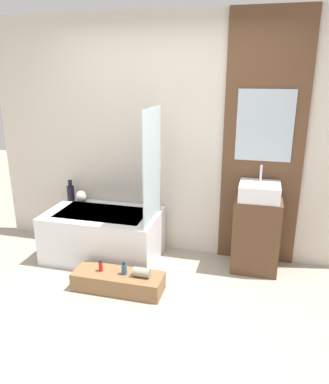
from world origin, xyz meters
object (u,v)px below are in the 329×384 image
vase_tall_dark (71,192)px  bottle_soap_primary (101,266)px  wooden_step_bench (118,281)px  bottle_soap_secondary (124,269)px  sink (259,191)px  bathtub (104,235)px  vase_round_light (81,196)px

vase_tall_dark → bottle_soap_primary: 1.23m
wooden_step_bench → bottle_soap_secondary: size_ratio=6.95×
wooden_step_bench → bottle_soap_primary: size_ratio=7.90×
sink → bottle_soap_primary: size_ratio=3.65×
bottle_soap_primary → bathtub: bearing=110.7°
bottle_soap_primary → bottle_soap_secondary: size_ratio=0.88×
vase_round_light → bathtub: bearing=-34.4°
bathtub → vase_tall_dark: vase_tall_dark is taller
wooden_step_bench → bottle_soap_secondary: (0.07, 0.00, 0.14)m
vase_round_light → bottle_soap_primary: vase_round_light is taller
bottle_soap_primary → vase_round_light: bearing=125.1°
wooden_step_bench → bottle_soap_primary: (-0.17, 0.00, 0.14)m
vase_tall_dark → bottle_soap_secondary: size_ratio=2.01×
bottle_soap_secondary → bottle_soap_primary: bearing=180.0°
bottle_soap_primary → vase_tall_dark: bearing=130.5°
vase_round_light → sink: bearing=-2.8°
bathtub → vase_tall_dark: (-0.53, 0.28, 0.37)m
wooden_step_bench → vase_round_light: size_ratio=6.23×
bathtub → wooden_step_bench: bearing=-56.2°
wooden_step_bench → vase_round_light: bearing=132.2°
sink → vase_tall_dark: bearing=176.7°
sink → bottle_soap_secondary: (-1.18, -0.75, -0.63)m
bathtub → wooden_step_bench: size_ratio=1.43×
bathtub → bottle_soap_secondary: size_ratio=9.91×
vase_round_light → bottle_soap_primary: 1.11m
bathtub → vase_round_light: vase_round_light is taller
sink → bottle_soap_primary: sink is taller
bottle_soap_primary → sink: bearing=27.9°
vase_round_light → bottle_soap_secondary: bearing=-45.5°
bathtub → bottle_soap_primary: bathtub is taller
vase_round_light → bottle_soap_secondary: size_ratio=1.12×
bathtub → bottle_soap_primary: (0.22, -0.60, -0.04)m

